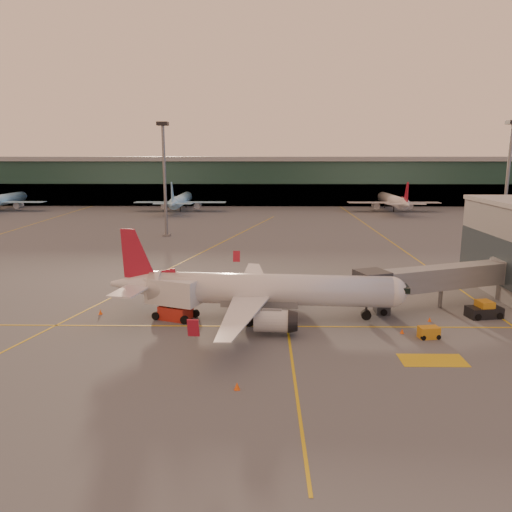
{
  "coord_description": "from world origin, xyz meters",
  "views": [
    {
      "loc": [
        2.3,
        -47.39,
        18.74
      ],
      "look_at": [
        1.33,
        19.3,
        5.0
      ],
      "focal_mm": 35.0,
      "sensor_mm": 36.0,
      "label": 1
    }
  ],
  "objects_px": {
    "main_airplane": "(258,291)",
    "catering_truck": "(173,296)",
    "gpu_cart": "(429,333)",
    "pushback_tug": "(484,311)"
  },
  "relations": [
    {
      "from": "catering_truck",
      "to": "pushback_tug",
      "type": "xyz_separation_m",
      "value": [
        36.08,
        0.91,
        -1.87
      ]
    },
    {
      "from": "main_airplane",
      "to": "gpu_cart",
      "type": "height_order",
      "value": "main_airplane"
    },
    {
      "from": "catering_truck",
      "to": "pushback_tug",
      "type": "height_order",
      "value": "catering_truck"
    },
    {
      "from": "main_airplane",
      "to": "catering_truck",
      "type": "xyz_separation_m",
      "value": [
        -9.77,
        -0.11,
        -0.67
      ]
    },
    {
      "from": "gpu_cart",
      "to": "pushback_tug",
      "type": "distance_m",
      "value": 10.99
    },
    {
      "from": "catering_truck",
      "to": "gpu_cart",
      "type": "distance_m",
      "value": 28.16
    },
    {
      "from": "pushback_tug",
      "to": "gpu_cart",
      "type": "bearing_deg",
      "value": -151.82
    },
    {
      "from": "catering_truck",
      "to": "pushback_tug",
      "type": "relative_size",
      "value": 1.59
    },
    {
      "from": "pushback_tug",
      "to": "catering_truck",
      "type": "bearing_deg",
      "value": 171.34
    },
    {
      "from": "gpu_cart",
      "to": "catering_truck",
      "type": "bearing_deg",
      "value": 158.89
    }
  ]
}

